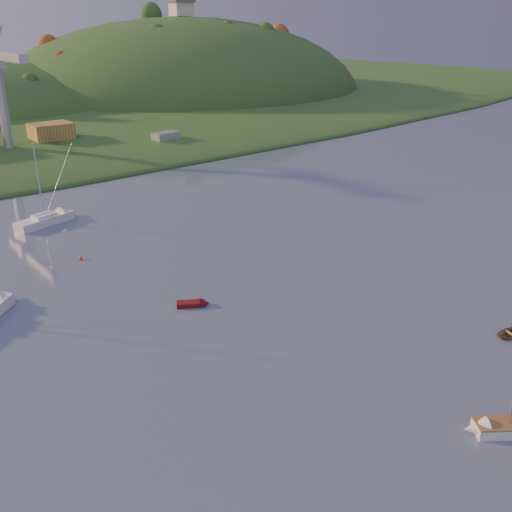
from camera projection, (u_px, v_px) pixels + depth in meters
hill_right at (185, 96)px, 232.97m from camera, size 150.00×130.00×60.00m
hilltop_house at (181, 7)px, 220.22m from camera, size 9.00×7.00×6.45m
wharf at (22, 152)px, 127.66m from camera, size 42.00×16.00×2.40m
shed_east at (51, 132)px, 132.55m from camera, size 9.00×7.00×4.00m
dock_crane at (0, 79)px, 117.23m from camera, size 3.20×28.00×20.30m
fishing_boat at (503, 424)px, 41.94m from camera, size 5.65×4.80×3.64m
sailboat_far at (44, 220)px, 85.21m from camera, size 9.26×4.98×12.31m
canoe at (512, 332)px, 55.22m from camera, size 3.56×2.79×0.67m
red_tender at (197, 303)px, 61.04m from camera, size 3.62×2.88×1.20m
work_vessel at (167, 143)px, 136.07m from camera, size 15.78×7.51×3.90m
buoy_2 at (81, 258)px, 72.82m from camera, size 0.50×0.50×0.50m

